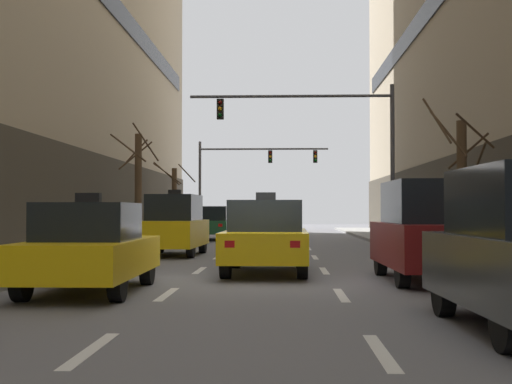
% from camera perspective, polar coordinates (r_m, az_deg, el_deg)
% --- Properties ---
extents(ground_plane, '(120.00, 120.00, 0.00)m').
position_cam_1_polar(ground_plane, '(15.61, 0.25, -7.00)').
color(ground_plane, slate).
extents(lane_stripe_l1_s2, '(0.16, 2.00, 0.01)m').
position_cam_1_polar(lane_stripe_l1_s2, '(7.95, -13.19, -12.29)').
color(lane_stripe_l1_s2, silver).
rests_on(lane_stripe_l1_s2, ground).
extents(lane_stripe_l1_s3, '(0.16, 2.00, 0.01)m').
position_cam_1_polar(lane_stripe_l1_s3, '(12.79, -7.21, -8.19)').
color(lane_stripe_l1_s3, silver).
rests_on(lane_stripe_l1_s3, ground).
extents(lane_stripe_l1_s4, '(0.16, 2.00, 0.01)m').
position_cam_1_polar(lane_stripe_l1_s4, '(17.72, -4.58, -6.32)').
color(lane_stripe_l1_s4, silver).
rests_on(lane_stripe_l1_s4, ground).
extents(lane_stripe_l1_s5, '(0.16, 2.00, 0.01)m').
position_cam_1_polar(lane_stripe_l1_s5, '(22.68, -3.10, -5.26)').
color(lane_stripe_l1_s5, silver).
rests_on(lane_stripe_l1_s5, ground).
extents(lane_stripe_l1_s6, '(0.16, 2.00, 0.01)m').
position_cam_1_polar(lane_stripe_l1_s6, '(27.65, -2.16, -4.58)').
color(lane_stripe_l1_s6, silver).
rests_on(lane_stripe_l1_s6, ground).
extents(lane_stripe_l1_s7, '(0.16, 2.00, 0.01)m').
position_cam_1_polar(lane_stripe_l1_s7, '(32.63, -1.50, -4.11)').
color(lane_stripe_l1_s7, silver).
rests_on(lane_stripe_l1_s7, ground).
extents(lane_stripe_l1_s8, '(0.16, 2.00, 0.01)m').
position_cam_1_polar(lane_stripe_l1_s8, '(37.62, -1.02, -3.76)').
color(lane_stripe_l1_s8, silver).
rests_on(lane_stripe_l1_s8, ground).
extents(lane_stripe_l1_s9, '(0.16, 2.00, 0.01)m').
position_cam_1_polar(lane_stripe_l1_s9, '(42.61, -0.66, -3.50)').
color(lane_stripe_l1_s9, silver).
rests_on(lane_stripe_l1_s9, ground).
extents(lane_stripe_l1_s10, '(0.16, 2.00, 0.01)m').
position_cam_1_polar(lane_stripe_l1_s10, '(47.60, -0.37, -3.29)').
color(lane_stripe_l1_s10, silver).
rests_on(lane_stripe_l1_s10, ground).
extents(lane_stripe_l2_s2, '(0.16, 2.00, 0.01)m').
position_cam_1_polar(lane_stripe_l2_s2, '(7.75, 10.06, -12.59)').
color(lane_stripe_l2_s2, silver).
rests_on(lane_stripe_l2_s2, ground).
extents(lane_stripe_l2_s3, '(0.16, 2.00, 0.01)m').
position_cam_1_polar(lane_stripe_l2_s3, '(12.66, 6.90, -8.26)').
color(lane_stripe_l2_s3, silver).
rests_on(lane_stripe_l2_s3, ground).
extents(lane_stripe_l2_s4, '(0.16, 2.00, 0.01)m').
position_cam_1_polar(lane_stripe_l2_s4, '(17.63, 5.53, -6.34)').
color(lane_stripe_l2_s4, silver).
rests_on(lane_stripe_l2_s4, ground).
extents(lane_stripe_l2_s5, '(0.16, 2.00, 0.01)m').
position_cam_1_polar(lane_stripe_l2_s5, '(22.61, 4.77, -5.27)').
color(lane_stripe_l2_s5, silver).
rests_on(lane_stripe_l2_s5, ground).
extents(lane_stripe_l2_s6, '(0.16, 2.00, 0.01)m').
position_cam_1_polar(lane_stripe_l2_s6, '(27.59, 4.29, -4.59)').
color(lane_stripe_l2_s6, silver).
rests_on(lane_stripe_l2_s6, ground).
extents(lane_stripe_l2_s7, '(0.16, 2.00, 0.01)m').
position_cam_1_polar(lane_stripe_l2_s7, '(32.58, 3.95, -4.11)').
color(lane_stripe_l2_s7, silver).
rests_on(lane_stripe_l2_s7, ground).
extents(lane_stripe_l2_s8, '(0.16, 2.00, 0.01)m').
position_cam_1_polar(lane_stripe_l2_s8, '(37.58, 3.70, -3.76)').
color(lane_stripe_l2_s8, silver).
rests_on(lane_stripe_l2_s8, ground).
extents(lane_stripe_l2_s9, '(0.16, 2.00, 0.01)m').
position_cam_1_polar(lane_stripe_l2_s9, '(42.57, 3.52, -3.50)').
color(lane_stripe_l2_s9, silver).
rests_on(lane_stripe_l2_s9, ground).
extents(lane_stripe_l2_s10, '(0.16, 2.00, 0.01)m').
position_cam_1_polar(lane_stripe_l2_s10, '(47.57, 3.37, -3.28)').
color(lane_stripe_l2_s10, silver).
rests_on(lane_stripe_l2_s10, ground).
extents(taxi_driving_0, '(1.89, 4.22, 2.18)m').
position_cam_1_polar(taxi_driving_0, '(23.66, -6.59, -2.67)').
color(taxi_driving_0, black).
rests_on(taxi_driving_0, ground).
extents(taxi_driving_1, '(1.86, 4.38, 1.81)m').
position_cam_1_polar(taxi_driving_1, '(13.22, -13.24, -4.45)').
color(taxi_driving_1, black).
rests_on(taxi_driving_1, ground).
extents(taxi_driving_2, '(1.99, 4.64, 1.92)m').
position_cam_1_polar(taxi_driving_2, '(16.81, 0.82, -3.68)').
color(taxi_driving_2, black).
rests_on(taxi_driving_2, ground).
extents(car_driving_3, '(2.00, 4.57, 1.70)m').
position_cam_1_polar(car_driving_3, '(36.02, -3.56, -2.54)').
color(car_driving_3, black).
rests_on(car_driving_3, ground).
extents(car_parked_1, '(1.91, 4.41, 2.12)m').
position_cam_1_polar(car_parked_1, '(15.37, 13.72, -3.10)').
color(car_parked_1, black).
rests_on(car_parked_1, ground).
extents(traffic_signal_0, '(8.43, 0.35, 6.54)m').
position_cam_1_polar(traffic_signal_0, '(29.30, 6.12, 4.69)').
color(traffic_signal_0, '#4C4C51').
rests_on(traffic_signal_0, sidewalk_right).
extents(traffic_signal_1, '(8.75, 0.35, 6.01)m').
position_cam_1_polar(traffic_signal_1, '(47.65, -0.84, 2.04)').
color(traffic_signal_1, '#4C4C51').
rests_on(traffic_signal_1, sidewalk_left).
extents(street_tree_0, '(2.05, 2.13, 5.08)m').
position_cam_1_polar(street_tree_0, '(31.13, -9.50, 0.59)').
color(street_tree_0, '#4C3823').
rests_on(street_tree_0, sidewalk_left).
extents(street_tree_1, '(2.34, 1.63, 4.16)m').
position_cam_1_polar(street_tree_1, '(41.22, -6.62, -0.54)').
color(street_tree_1, '#4C3823').
rests_on(street_tree_1, sidewalk_left).
extents(street_tree_2, '(1.90, 1.90, 4.73)m').
position_cam_1_polar(street_tree_2, '(21.41, 16.26, 0.70)').
color(street_tree_2, '#4C3823').
rests_on(street_tree_2, sidewalk_right).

